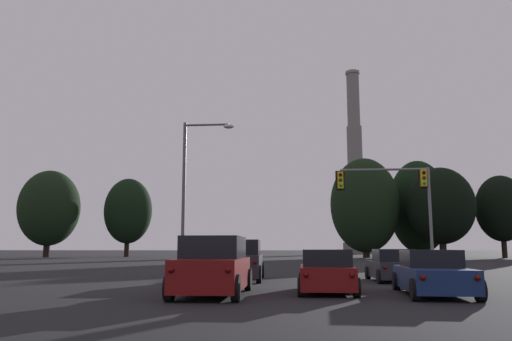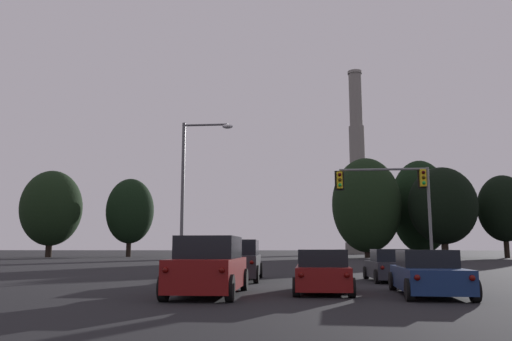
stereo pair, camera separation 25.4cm
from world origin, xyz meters
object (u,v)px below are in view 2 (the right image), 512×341
at_px(traffic_light_overhead_right, 398,192).
at_px(hatchback_right_lane_front, 390,266).
at_px(sedan_right_lane_second, 428,274).
at_px(street_lamp, 190,180).
at_px(smokestack, 358,180).
at_px(hatchback_center_lane_second, 322,273).
at_px(suv_left_lane_front, 238,261).
at_px(suv_left_lane_second, 209,267).

bearing_deg(traffic_light_overhead_right, hatchback_right_lane_front, -103.78).
bearing_deg(hatchback_right_lane_front, traffic_light_overhead_right, 74.92).
xyz_separation_m(sedan_right_lane_second, street_lamp, (-10.47, 11.59, 4.71)).
relative_size(sedan_right_lane_second, street_lamp, 0.54).
height_order(hatchback_right_lane_front, smokestack, smokestack).
distance_m(hatchback_right_lane_front, hatchback_center_lane_second, 6.85).
bearing_deg(sedan_right_lane_second, traffic_light_overhead_right, 85.42).
bearing_deg(street_lamp, sedan_right_lane_second, -47.91).
bearing_deg(smokestack, hatchback_center_lane_second, -96.93).
relative_size(hatchback_right_lane_front, smokestack, 0.09).
distance_m(sedan_right_lane_second, suv_left_lane_front, 9.72).
bearing_deg(suv_left_lane_second, hatchback_center_lane_second, 17.69).
height_order(hatchback_center_lane_second, sedan_right_lane_second, hatchback_center_lane_second).
bearing_deg(hatchback_right_lane_front, street_lamp, 152.99).
xyz_separation_m(suv_left_lane_second, traffic_light_overhead_right, (8.82, 15.10, 4.01)).
relative_size(sedan_right_lane_second, smokestack, 0.10).
bearing_deg(suv_left_lane_front, hatchback_center_lane_second, -61.84).
bearing_deg(sedan_right_lane_second, suv_left_lane_second, -171.88).
bearing_deg(street_lamp, hatchback_center_lane_second, -57.07).
xyz_separation_m(hatchback_right_lane_front, suv_left_lane_front, (-6.92, 0.16, 0.23)).
distance_m(suv_left_lane_second, traffic_light_overhead_right, 17.94).
bearing_deg(hatchback_center_lane_second, hatchback_right_lane_front, 62.37).
height_order(hatchback_right_lane_front, suv_left_lane_second, suv_left_lane_second).
bearing_deg(suv_left_lane_second, suv_left_lane_front, 89.43).
bearing_deg(suv_left_lane_second, hatchback_right_lane_front, 45.65).
height_order(hatchback_center_lane_second, traffic_light_overhead_right, traffic_light_overhead_right).
height_order(hatchback_center_lane_second, suv_left_lane_front, suv_left_lane_front).
distance_m(sedan_right_lane_second, smokestack, 107.41).
height_order(hatchback_right_lane_front, suv_left_lane_front, suv_left_lane_front).
distance_m(sedan_right_lane_second, traffic_light_overhead_right, 15.17).
bearing_deg(smokestack, suv_left_lane_second, -98.77).
bearing_deg(hatchback_right_lane_front, smokestack, 83.21).
distance_m(sedan_right_lane_second, suv_left_lane_second, 7.00).
bearing_deg(sedan_right_lane_second, street_lamp, 134.81).
relative_size(hatchback_center_lane_second, suv_left_lane_front, 0.83).
bearing_deg(hatchback_center_lane_second, smokestack, 83.75).
distance_m(hatchback_right_lane_front, street_lamp, 12.46).
distance_m(hatchback_right_lane_front, traffic_light_overhead_right, 9.14).
relative_size(suv_left_lane_front, traffic_light_overhead_right, 0.78).
relative_size(street_lamp, smokestack, 0.19).
bearing_deg(suv_left_lane_second, street_lamp, 105.16).
xyz_separation_m(suv_left_lane_second, smokestack, (16.40, 106.26, 16.99)).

